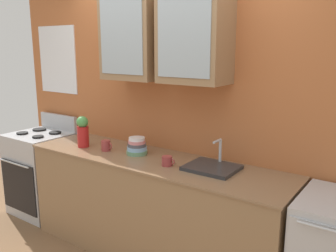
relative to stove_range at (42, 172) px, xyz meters
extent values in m
cube|color=#B76638|center=(1.62, 0.38, 0.88)|extent=(4.17, 0.10, 2.71)
cube|color=#93704C|center=(1.30, 0.16, 1.53)|extent=(0.56, 0.34, 0.80)
cube|color=#9EADB7|center=(1.30, -0.01, 1.53)|extent=(0.48, 0.01, 0.68)
cube|color=#93704C|center=(1.94, 0.16, 1.53)|extent=(0.56, 0.34, 0.80)
cube|color=#9EADB7|center=(1.94, -0.01, 1.53)|extent=(0.48, 0.01, 0.68)
cube|color=white|center=(0.00, 0.33, 1.28)|extent=(0.62, 0.01, 0.76)
cube|color=#93704C|center=(1.62, 0.00, -0.02)|extent=(2.50, 0.64, 0.92)
cube|color=#8C6B4C|center=(1.62, 0.00, 0.45)|extent=(2.52, 0.67, 0.02)
cube|color=silver|center=(0.00, 0.00, -0.01)|extent=(0.64, 0.60, 0.94)
cube|color=black|center=(0.00, -0.31, -0.08)|extent=(0.59, 0.01, 0.56)
cylinder|color=silver|center=(0.00, -0.34, 0.20)|extent=(0.51, 0.02, 0.02)
cube|color=silver|center=(0.00, 0.28, 0.55)|extent=(0.61, 0.04, 0.18)
cylinder|color=black|center=(-0.14, -0.11, 0.47)|extent=(0.12, 0.12, 0.02)
cylinder|color=black|center=(0.14, -0.11, 0.47)|extent=(0.12, 0.12, 0.02)
cylinder|color=black|center=(-0.14, 0.11, 0.47)|extent=(0.15, 0.15, 0.02)
cylinder|color=black|center=(0.14, 0.11, 0.47)|extent=(0.14, 0.14, 0.02)
cube|color=#2D2D30|center=(2.19, 0.05, 0.48)|extent=(0.40, 0.34, 0.03)
cylinder|color=silver|center=(2.19, 0.19, 0.59)|extent=(0.02, 0.02, 0.19)
cylinder|color=silver|center=(2.19, 0.13, 0.68)|extent=(0.02, 0.12, 0.02)
cylinder|color=#669972|center=(1.42, 0.04, 0.48)|extent=(0.19, 0.19, 0.04)
cylinder|color=#8CB7E0|center=(1.42, 0.04, 0.51)|extent=(0.18, 0.18, 0.04)
cylinder|color=#4C4C54|center=(1.42, 0.04, 0.54)|extent=(0.17, 0.17, 0.04)
cylinder|color=#D87F84|center=(1.42, 0.04, 0.57)|extent=(0.16, 0.16, 0.04)
cylinder|color=white|center=(1.42, 0.04, 0.60)|extent=(0.15, 0.15, 0.04)
cylinder|color=#B21E1E|center=(0.83, -0.08, 0.56)|extent=(0.11, 0.11, 0.21)
sphere|color=#4C994C|center=(0.83, -0.08, 0.71)|extent=(0.11, 0.11, 0.11)
cylinder|color=#993838|center=(1.84, -0.08, 0.50)|extent=(0.09, 0.09, 0.08)
torus|color=#993838|center=(1.89, -0.08, 0.51)|extent=(0.05, 0.01, 0.05)
cylinder|color=#993838|center=(1.11, -0.05, 0.51)|extent=(0.09, 0.09, 0.10)
torus|color=#993838|center=(1.16, -0.05, 0.52)|extent=(0.06, 0.01, 0.06)
cylinder|color=silver|center=(3.19, -0.34, 0.40)|extent=(0.42, 0.02, 0.02)
camera|label=1|loc=(3.49, -2.40, 1.43)|focal=38.52mm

